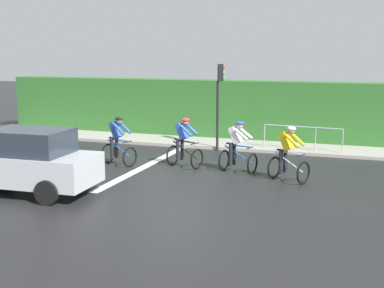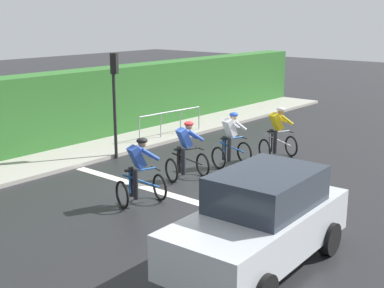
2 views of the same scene
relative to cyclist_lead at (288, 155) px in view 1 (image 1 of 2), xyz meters
name	(u,v)px [view 1 (image 1 of 2)]	position (x,y,z in m)	size (l,w,h in m)	color
ground_plane	(173,168)	(-0.42, -3.82, -0.80)	(80.00, 80.00, 0.00)	black
sidewalk_kerb	(263,145)	(-5.39, -1.82, -0.74)	(2.80, 24.97, 0.12)	#9E998E
stone_wall_low	(267,137)	(-6.29, -1.82, -0.56)	(0.44, 24.97, 0.47)	gray
hedge_wall	(269,112)	(-6.59, -1.82, 0.49)	(1.10, 24.97, 2.58)	#2D6628
road_marking_stop_line	(146,166)	(-0.42, -4.82, -0.79)	(7.00, 0.30, 0.01)	silver
cyclist_lead	(288,155)	(0.00, 0.00, 0.00)	(1.07, 1.27, 1.66)	black
cyclist_second	(237,148)	(-0.59, -1.70, 0.00)	(0.92, 1.21, 1.66)	black
cyclist_mid	(184,143)	(-0.77, -3.57, 0.00)	(0.98, 1.24, 1.66)	black
cyclist_fourth	(118,142)	(-0.33, -5.79, 0.00)	(0.97, 1.23, 1.66)	black
car_silver	(24,161)	(3.63, -6.57, 0.08)	(2.03, 4.18, 1.76)	#B7BCC1
traffic_light_near_crossing	(219,93)	(-3.97, -3.29, 1.43)	(0.27, 0.30, 3.34)	black
pedestrian_railing_kerbside	(302,133)	(-4.49, -0.14, -0.03)	(0.32, 3.00, 1.03)	#999EA3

